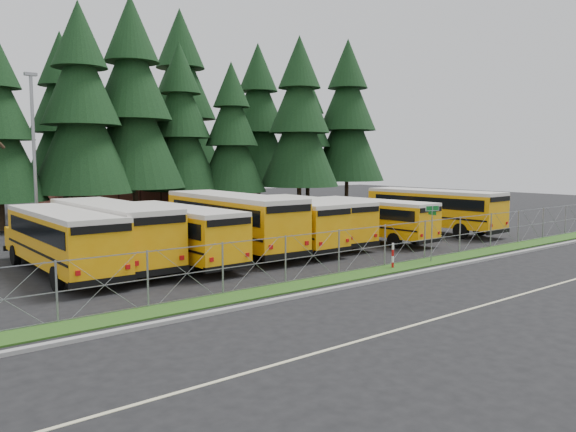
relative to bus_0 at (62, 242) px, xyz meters
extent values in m
plane|color=black|center=(13.57, -6.63, -1.44)|extent=(120.00, 120.00, 0.00)
cube|color=gray|center=(13.57, -9.73, -1.38)|extent=(50.00, 0.25, 0.12)
cube|color=#214513|center=(13.57, -8.33, -1.41)|extent=(50.00, 1.40, 0.06)
cube|color=beige|center=(13.57, -14.63, -1.43)|extent=(50.00, 0.12, 0.01)
cube|color=brown|center=(19.57, 33.37, 1.56)|extent=(22.00, 10.00, 6.00)
cylinder|color=gray|center=(15.23, -8.31, -0.04)|extent=(0.06, 0.06, 2.80)
cube|color=#0D6120|center=(15.23, -8.31, 1.24)|extent=(0.79, 0.19, 0.22)
cube|color=white|center=(15.23, -8.31, 1.24)|extent=(0.83, 0.19, 0.26)
cube|color=#0D6120|center=(15.23, -8.31, 1.00)|extent=(0.14, 0.54, 0.18)
cylinder|color=#B20C0C|center=(12.43, -8.26, -0.84)|extent=(0.11, 0.11, 1.20)
cylinder|color=gray|center=(1.65, 10.35, 3.56)|extent=(0.20, 0.20, 10.00)
cube|color=gray|center=(1.65, 10.35, 8.61)|extent=(0.70, 0.35, 0.18)
camera|label=1|loc=(-7.39, -25.38, 3.66)|focal=35.00mm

